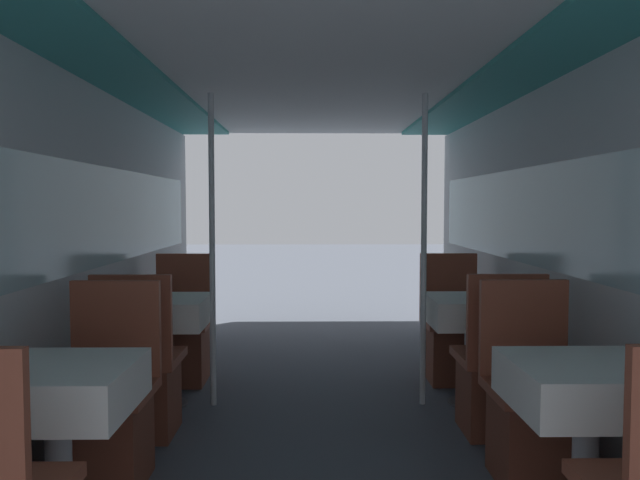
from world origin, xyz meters
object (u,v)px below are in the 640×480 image
dining_table_right_0 (587,394)px  support_pole_right_1 (424,251)px  support_pole_left_1 (212,251)px  chair_right_far_0 (534,421)px  dining_table_left_0 (57,396)px  dining_table_right_1 (472,315)px  chair_right_near_1 (496,384)px  dining_table_left_1 (163,316)px  chair_left_far_0 (106,423)px  chair_left_near_1 (141,386)px  chair_left_far_1 (181,343)px  chair_right_far_1 (453,342)px

dining_table_right_0 → support_pole_right_1: bearing=100.8°
support_pole_left_1 → chair_right_far_0: size_ratio=2.16×
dining_table_left_0 → support_pole_right_1: support_pole_right_1 is taller
dining_table_right_1 → support_pole_right_1: support_pole_right_1 is taller
support_pole_right_1 → chair_right_near_1: bearing=-59.3°
dining_table_left_1 → chair_right_far_0: chair_right_far_0 is taller
chair_left_far_0 → dining_table_left_0: bearing=90.0°
chair_left_near_1 → dining_table_left_0: bearing=-90.0°
dining_table_left_0 → chair_left_far_1: (0.00, 2.33, -0.31)m
chair_left_far_0 → chair_right_far_1: (2.10, 1.76, 0.00)m
chair_right_far_1 → chair_right_far_0: bearing=90.0°
chair_left_near_1 → chair_right_far_0: 2.19m
dining_table_left_1 → chair_left_far_1: chair_left_far_1 is taller
dining_table_left_0 → support_pole_right_1: size_ratio=0.35×
dining_table_left_0 → chair_right_far_0: (2.10, 0.57, -0.31)m
chair_left_near_1 → support_pole_right_1: 2.00m
chair_right_near_1 → chair_left_far_1: bearing=151.7°
dining_table_left_0 → dining_table_right_0: (2.10, 0.00, 0.00)m
chair_left_far_1 → support_pole_right_1: (1.76, -0.57, 0.75)m
chair_left_far_1 → support_pole_right_1: bearing=162.2°
support_pole_right_1 → chair_left_far_0: bearing=-145.8°
chair_right_far_0 → support_pole_right_1: support_pole_right_1 is taller
chair_right_far_0 → chair_right_near_1: bearing=-90.0°
chair_left_near_1 → support_pole_left_1: (0.34, 0.57, 0.75)m
chair_left_far_1 → chair_right_far_0: same height
dining_table_left_0 → dining_table_right_0: size_ratio=1.00×
dining_table_right_0 → support_pole_left_1: bearing=135.0°
chair_right_near_1 → support_pole_right_1: 1.00m
chair_left_near_1 → chair_right_far_0: size_ratio=1.00×
chair_left_far_1 → chair_right_far_0: (2.10, -1.76, 0.00)m
chair_right_far_0 → support_pole_left_1: bearing=-34.2°
dining_table_left_0 → support_pole_right_1: 2.53m
dining_table_left_0 → dining_table_left_1: size_ratio=1.00×
support_pole_left_1 → chair_right_near_1: bearing=-17.8°
chair_right_far_1 → dining_table_left_1: bearing=15.1°
chair_left_far_0 → chair_right_far_1: bearing=-140.0°
chair_left_far_1 → chair_right_far_0: size_ratio=1.00×
dining_table_right_0 → chair_left_near_1: bearing=150.3°
chair_right_far_0 → chair_right_far_1: (0.00, 1.76, 0.00)m
dining_table_left_1 → dining_table_right_1: (2.10, 0.00, 0.00)m
chair_left_near_1 → support_pole_left_1: bearing=59.3°
dining_table_right_0 → support_pole_right_1: support_pole_right_1 is taller
chair_left_far_1 → support_pole_left_1: support_pole_left_1 is taller
dining_table_right_1 → dining_table_right_0: bearing=-90.0°
support_pole_left_1 → chair_right_far_1: size_ratio=2.16×
chair_left_far_1 → dining_table_right_0: (2.10, -2.33, 0.31)m
chair_right_near_1 → chair_right_far_1: (0.00, 1.13, 0.00)m
chair_left_near_1 → support_pole_right_1: bearing=17.8°
dining_table_right_0 → chair_right_far_1: 2.35m
dining_table_left_0 → chair_left_far_0: bearing=90.0°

